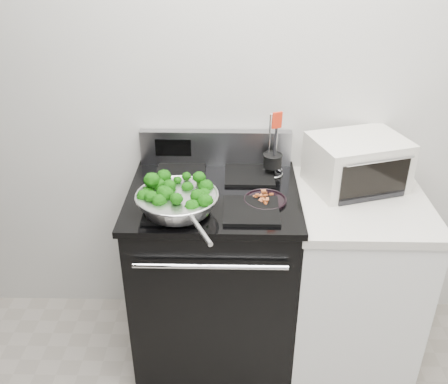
{
  "coord_description": "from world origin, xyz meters",
  "views": [
    {
      "loc": [
        -0.21,
        -0.6,
        2.06
      ],
      "look_at": [
        -0.25,
        1.36,
        0.98
      ],
      "focal_mm": 40.0,
      "sensor_mm": 36.0,
      "label": 1
    }
  ],
  "objects_px": {
    "utensil_holder": "(273,164)",
    "toaster_oven": "(357,163)",
    "skillet": "(177,201)",
    "bacon_plate": "(265,198)",
    "gas_range": "(214,272)"
  },
  "relations": [
    {
      "from": "skillet",
      "to": "utensil_holder",
      "type": "xyz_separation_m",
      "value": [
        0.43,
        0.37,
        0.01
      ]
    },
    {
      "from": "gas_range",
      "to": "toaster_oven",
      "type": "distance_m",
      "value": 0.89
    },
    {
      "from": "skillet",
      "to": "utensil_holder",
      "type": "height_order",
      "value": "utensil_holder"
    },
    {
      "from": "utensil_holder",
      "to": "toaster_oven",
      "type": "relative_size",
      "value": 0.65
    },
    {
      "from": "skillet",
      "to": "toaster_oven",
      "type": "height_order",
      "value": "toaster_oven"
    },
    {
      "from": "utensil_holder",
      "to": "skillet",
      "type": "bearing_deg",
      "value": -161.85
    },
    {
      "from": "bacon_plate",
      "to": "gas_range",
      "type": "bearing_deg",
      "value": 160.69
    },
    {
      "from": "gas_range",
      "to": "utensil_holder",
      "type": "height_order",
      "value": "utensil_holder"
    },
    {
      "from": "toaster_oven",
      "to": "skillet",
      "type": "bearing_deg",
      "value": -176.8
    },
    {
      "from": "gas_range",
      "to": "skillet",
      "type": "relative_size",
      "value": 2.11
    },
    {
      "from": "utensil_holder",
      "to": "toaster_oven",
      "type": "distance_m",
      "value": 0.4
    },
    {
      "from": "bacon_plate",
      "to": "utensil_holder",
      "type": "height_order",
      "value": "utensil_holder"
    },
    {
      "from": "utensil_holder",
      "to": "gas_range",
      "type": "bearing_deg",
      "value": -169.61
    },
    {
      "from": "skillet",
      "to": "bacon_plate",
      "type": "relative_size",
      "value": 2.77
    },
    {
      "from": "gas_range",
      "to": "skillet",
      "type": "height_order",
      "value": "gas_range"
    }
  ]
}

